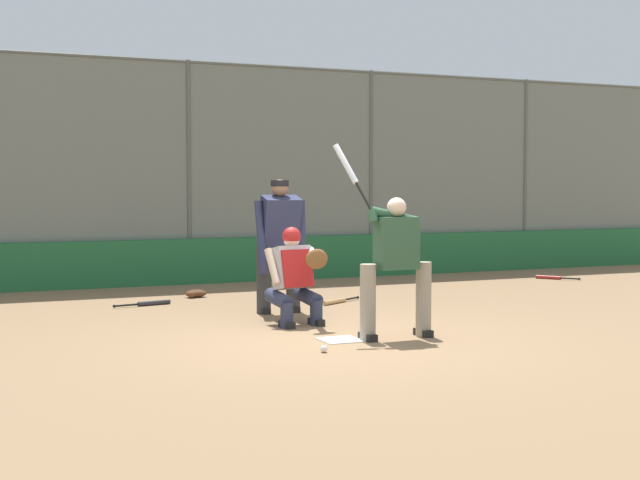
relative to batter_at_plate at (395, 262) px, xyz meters
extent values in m
plane|color=#846647|center=(0.62, -0.12, -0.86)|extent=(160.00, 160.00, 0.00)
cube|color=white|center=(0.62, -0.12, -0.85)|extent=(0.43, 0.43, 0.01)
cylinder|color=#515651|center=(-6.47, -6.45, 1.08)|extent=(0.08, 0.08, 3.88)
cylinder|color=#515651|center=(-2.93, -6.45, 1.08)|extent=(0.08, 0.08, 3.88)
cylinder|color=#515651|center=(0.62, -6.45, 1.08)|extent=(0.08, 0.08, 3.88)
cube|color=slate|center=(0.62, -6.45, 1.08)|extent=(21.25, 0.01, 3.88)
cylinder|color=#515651|center=(0.62, -6.45, 2.99)|extent=(21.25, 0.06, 0.06)
cube|color=#236638|center=(0.62, -6.35, -0.47)|extent=(20.83, 0.18, 0.79)
cube|color=slate|center=(-1.02, -9.02, -0.80)|extent=(14.88, 3.05, 0.12)
cube|color=slate|center=(-1.02, -7.92, -0.64)|extent=(14.88, 0.55, 0.44)
cube|color=#B7BABC|center=(-1.02, -7.92, -0.38)|extent=(14.88, 0.24, 0.08)
cube|color=slate|center=(-1.02, -8.47, -0.48)|extent=(14.88, 0.55, 0.76)
cube|color=#B7BABC|center=(-1.02, -8.47, -0.06)|extent=(14.88, 0.24, 0.08)
cube|color=slate|center=(-1.02, -9.02, -0.32)|extent=(14.88, 0.55, 1.08)
cube|color=#B7BABC|center=(-1.02, -9.02, 0.26)|extent=(14.88, 0.24, 0.08)
cube|color=slate|center=(-1.02, -9.57, -0.16)|extent=(14.88, 0.55, 1.40)
cube|color=#B7BABC|center=(-1.02, -9.57, 0.58)|extent=(14.88, 0.24, 0.08)
cube|color=slate|center=(-1.02, -10.12, 0.00)|extent=(14.88, 0.55, 1.72)
cube|color=#B7BABC|center=(-1.02, -10.12, 0.90)|extent=(14.88, 0.24, 0.08)
cylinder|color=gray|center=(-0.36, 0.00, -0.44)|extent=(0.18, 0.18, 0.85)
cube|color=black|center=(-0.36, 0.00, -0.82)|extent=(0.11, 0.28, 0.08)
cylinder|color=gray|center=(0.34, 0.01, -0.44)|extent=(0.18, 0.18, 0.85)
cube|color=black|center=(0.34, 0.01, -0.82)|extent=(0.11, 0.28, 0.08)
cube|color=#2D5138|center=(-0.01, 0.01, 0.21)|extent=(0.46, 0.27, 0.58)
sphere|color=beige|center=(-0.01, 0.01, 0.61)|extent=(0.21, 0.21, 0.21)
cylinder|color=#2D5138|center=(-0.01, -0.02, 0.51)|extent=(0.60, 0.15, 0.22)
cylinder|color=#2D5138|center=(0.27, -0.02, 0.51)|extent=(0.13, 0.16, 0.16)
sphere|color=black|center=(0.28, -0.04, 0.57)|extent=(0.04, 0.04, 0.04)
cylinder|color=black|center=(0.33, -0.12, 0.72)|extent=(0.15, 0.20, 0.32)
cylinder|color=#B7BCC1|center=(0.46, -0.31, 1.09)|extent=(0.24, 0.31, 0.46)
cylinder|color=#2D334C|center=(0.44, -1.21, -0.70)|extent=(0.15, 0.15, 0.31)
cylinder|color=#2D334C|center=(0.47, -1.41, -0.53)|extent=(0.24, 0.49, 0.24)
cube|color=black|center=(0.44, -1.21, -0.82)|extent=(0.13, 0.27, 0.08)
cylinder|color=#2D334C|center=(0.85, -1.15, -0.70)|extent=(0.15, 0.15, 0.31)
cylinder|color=#2D334C|center=(0.87, -1.35, -0.53)|extent=(0.24, 0.49, 0.24)
cube|color=black|center=(0.85, -1.15, -0.82)|extent=(0.13, 0.27, 0.08)
cube|color=#B7B7BC|center=(0.68, -1.42, -0.16)|extent=(0.49, 0.41, 0.56)
cube|color=#B21E1E|center=(0.66, -1.28, -0.16)|extent=(0.42, 0.19, 0.46)
sphere|color=beige|center=(0.68, -1.42, 0.19)|extent=(0.21, 0.21, 0.21)
sphere|color=#B21E1E|center=(0.68, -1.42, 0.23)|extent=(0.23, 0.23, 0.23)
cylinder|color=#B7B7BC|center=(0.48, -1.20, 0.01)|extent=(0.23, 0.55, 0.16)
ellipsoid|color=brown|center=(0.54, -0.95, -0.02)|extent=(0.31, 0.14, 0.24)
cylinder|color=beige|center=(0.94, -1.39, -0.13)|extent=(0.13, 0.32, 0.45)
cylinder|color=#333333|center=(0.26, -2.42, -0.40)|extent=(0.19, 0.19, 0.91)
cube|color=black|center=(0.26, -2.42, -0.82)|extent=(0.12, 0.28, 0.08)
cylinder|color=#333333|center=(0.68, -2.43, -0.40)|extent=(0.19, 0.19, 0.91)
cube|color=black|center=(0.68, -2.43, -0.82)|extent=(0.12, 0.28, 0.08)
cube|color=#282D4C|center=(0.47, -2.37, 0.38)|extent=(0.51, 0.45, 0.70)
sphere|color=#936B4C|center=(0.47, -2.37, 0.82)|extent=(0.23, 0.23, 0.23)
cylinder|color=black|center=(0.47, -2.37, 0.88)|extent=(0.24, 0.24, 0.08)
cylinder|color=#282D4C|center=(0.19, -2.29, 0.17)|extent=(0.16, 0.26, 0.97)
cylinder|color=#282D4C|center=(0.76, -2.31, 0.17)|extent=(0.15, 0.26, 0.97)
sphere|color=black|center=(-5.94, -4.07, -0.83)|extent=(0.04, 0.04, 0.04)
cylinder|color=black|center=(-5.84, -4.20, -0.83)|extent=(0.22, 0.29, 0.03)
cylinder|color=maroon|center=(-5.61, -4.53, -0.83)|extent=(0.32, 0.41, 0.07)
sphere|color=black|center=(-1.11, -3.25, -0.83)|extent=(0.04, 0.04, 0.04)
cylinder|color=black|center=(-0.96, -3.16, -0.83)|extent=(0.33, 0.21, 0.03)
cylinder|color=tan|center=(-0.58, -2.94, -0.83)|extent=(0.47, 0.32, 0.07)
sphere|color=black|center=(2.43, -3.71, -0.83)|extent=(0.04, 0.04, 0.04)
cylinder|color=black|center=(2.26, -3.74, -0.83)|extent=(0.35, 0.10, 0.03)
cylinder|color=#28282D|center=(1.84, -3.82, -0.83)|extent=(0.49, 0.16, 0.07)
ellipsoid|color=#56331E|center=(1.05, -4.47, -0.80)|extent=(0.33, 0.21, 0.12)
ellipsoid|color=#56331E|center=(1.14, -4.37, -0.81)|extent=(0.12, 0.09, 0.09)
sphere|color=white|center=(1.07, 0.47, -0.82)|extent=(0.07, 0.07, 0.07)
camera|label=1|loc=(4.68, 8.72, 0.83)|focal=50.00mm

